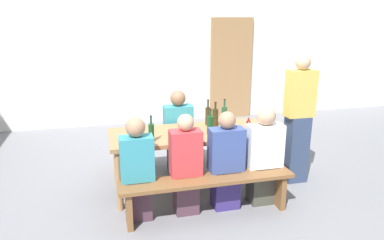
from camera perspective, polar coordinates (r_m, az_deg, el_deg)
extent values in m
plane|color=slate|center=(4.69, 0.00, -10.63)|extent=(24.00, 24.00, 0.00)
cube|color=silver|center=(7.36, -6.28, 12.04)|extent=(14.00, 0.20, 3.20)
cube|color=#9E7247|center=(7.68, 6.23, 8.08)|extent=(0.90, 0.06, 2.10)
cube|color=#9E7247|center=(4.41, 0.00, -2.19)|extent=(2.00, 0.80, 0.05)
cylinder|color=#9E7247|center=(4.11, -11.50, -9.54)|extent=(0.07, 0.07, 0.70)
cylinder|color=#9E7247|center=(4.55, 12.47, -7.03)|extent=(0.07, 0.07, 0.70)
cylinder|color=#9E7247|center=(4.74, -11.95, -6.06)|extent=(0.07, 0.07, 0.70)
cylinder|color=#9E7247|center=(5.12, 9.12, -4.20)|extent=(0.07, 0.07, 0.70)
cube|color=brown|center=(3.89, 2.56, -9.45)|extent=(1.90, 0.30, 0.04)
cube|color=brown|center=(3.86, -10.02, -13.67)|extent=(0.06, 0.24, 0.41)
cube|color=brown|center=(4.29, 13.65, -10.71)|extent=(0.06, 0.24, 0.41)
cube|color=brown|center=(5.15, -1.91, -2.94)|extent=(1.90, 0.30, 0.04)
cube|color=brown|center=(5.13, -11.26, -6.02)|extent=(0.06, 0.24, 0.41)
cube|color=brown|center=(5.46, 6.90, -4.44)|extent=(0.06, 0.24, 0.41)
cylinder|color=#332814|center=(4.60, 3.71, 0.37)|extent=(0.08, 0.08, 0.23)
cylinder|color=#332814|center=(4.57, 3.75, 2.23)|extent=(0.03, 0.03, 0.08)
cylinder|color=black|center=(4.55, 3.76, 2.80)|extent=(0.03, 0.03, 0.01)
cylinder|color=#332814|center=(4.66, 2.54, 0.62)|extent=(0.07, 0.07, 0.23)
cylinder|color=#332814|center=(4.62, 2.57, 2.56)|extent=(0.02, 0.02, 0.09)
cylinder|color=black|center=(4.61, 2.58, 3.19)|extent=(0.03, 0.03, 0.01)
cylinder|color=#234C2D|center=(4.66, 5.15, 0.63)|extent=(0.07, 0.07, 0.24)
cylinder|color=#234C2D|center=(4.62, 5.20, 2.61)|extent=(0.03, 0.03, 0.10)
cylinder|color=black|center=(4.61, 5.22, 3.26)|extent=(0.03, 0.03, 0.01)
cylinder|color=#194723|center=(4.04, -6.48, -2.07)|extent=(0.07, 0.07, 0.21)
cylinder|color=#194723|center=(4.00, -6.55, -0.06)|extent=(0.02, 0.02, 0.09)
cylinder|color=black|center=(3.99, -6.57, 0.63)|extent=(0.03, 0.03, 0.01)
cylinder|color=#194723|center=(4.30, 2.90, -0.81)|extent=(0.08, 0.08, 0.22)
cylinder|color=#194723|center=(4.26, 2.93, 1.11)|extent=(0.03, 0.03, 0.08)
cylinder|color=black|center=(4.25, 2.94, 1.71)|extent=(0.03, 0.03, 0.01)
cylinder|color=silver|center=(4.30, 8.96, -2.48)|extent=(0.06, 0.06, 0.01)
cylinder|color=silver|center=(4.28, 8.99, -1.92)|extent=(0.01, 0.01, 0.08)
cone|color=beige|center=(4.26, 9.04, -0.83)|extent=(0.07, 0.07, 0.09)
cylinder|color=silver|center=(4.48, 8.91, -1.72)|extent=(0.06, 0.06, 0.01)
cylinder|color=silver|center=(4.46, 8.93, -1.17)|extent=(0.01, 0.01, 0.08)
cone|color=maroon|center=(4.44, 8.98, -0.08)|extent=(0.07, 0.07, 0.09)
cube|color=#4D313E|center=(3.99, -8.48, -12.23)|extent=(0.26, 0.24, 0.45)
cube|color=teal|center=(3.80, -8.77, -6.05)|extent=(0.35, 0.20, 0.48)
sphere|color=#A87A5B|center=(3.68, -8.99, -1.14)|extent=(0.20, 0.20, 0.20)
cube|color=#513440|center=(4.07, -0.99, -11.50)|extent=(0.25, 0.24, 0.45)
cube|color=#C6383D|center=(3.87, -1.02, -5.24)|extent=(0.34, 0.20, 0.50)
sphere|color=tan|center=(3.76, -1.05, -0.40)|extent=(0.18, 0.18, 0.18)
cube|color=navy|center=(4.18, 5.30, -10.73)|extent=(0.29, 0.24, 0.45)
cube|color=#384C8C|center=(3.99, 5.48, -4.71)|extent=(0.38, 0.20, 0.49)
sphere|color=#A87A5B|center=(3.89, 5.61, -0.02)|extent=(0.19, 0.19, 0.19)
cube|color=#46463A|center=(4.34, 11.11, -9.91)|extent=(0.31, 0.24, 0.45)
cube|color=silver|center=(4.16, 11.45, -4.04)|extent=(0.41, 0.20, 0.50)
sphere|color=tan|center=(4.06, 11.73, 0.69)|extent=(0.22, 0.22, 0.22)
cube|color=#2E4353|center=(5.07, -2.15, -5.72)|extent=(0.29, 0.24, 0.45)
cube|color=teal|center=(4.91, -2.21, -0.56)|extent=(0.39, 0.20, 0.50)
sphere|color=#846047|center=(4.82, -2.25, 3.49)|extent=(0.21, 0.21, 0.21)
cube|color=navy|center=(4.91, 16.18, -4.39)|extent=(0.26, 0.24, 0.89)
cube|color=gold|center=(4.71, 16.87, 4.06)|extent=(0.35, 0.20, 0.59)
sphere|color=tan|center=(4.65, 17.26, 8.74)|extent=(0.19, 0.19, 0.19)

